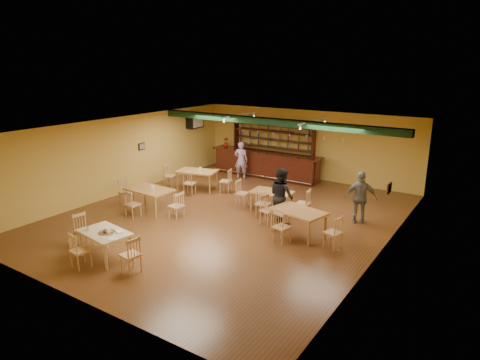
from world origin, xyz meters
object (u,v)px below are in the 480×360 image
Objects in this scene: near_table at (106,245)px; patron_bar at (241,160)px; dining_table_b at (272,201)px; bar_counter at (266,164)px; patron_right_a at (282,196)px; dining_table_d at (298,223)px; dining_table_c at (150,200)px; dining_table_a at (197,180)px.

patron_bar is at bearing 107.89° from near_table.
near_table is (-1.84, -5.63, 0.02)m from dining_table_b.
dining_table_b is at bearing 80.67° from near_table.
bar_counter is 9.47m from near_table.
bar_counter is 2.89× the size of patron_right_a.
patron_bar is at bearing 151.79° from dining_table_d.
patron_right_a is at bearing 70.11° from near_table.
dining_table_b is 1.26m from patron_right_a.
bar_counter is at bearing 84.11° from dining_table_c.
dining_table_d reaches higher than near_table.
dining_table_b is 4.43m from patron_bar.
dining_table_d is at bearing -35.24° from dining_table_a.
dining_table_a is 1.00× the size of dining_table_d.
patron_bar reaches higher than near_table.
dining_table_b is 0.86× the size of dining_table_c.
bar_counter reaches higher than dining_table_a.
dining_table_d is (5.18, 0.91, -0.02)m from dining_table_c.
bar_counter is 5.66m from patron_right_a.
dining_table_c is 1.04× the size of dining_table_d.
near_table is (1.93, -6.21, -0.02)m from dining_table_a.
bar_counter reaches higher than near_table.
patron_bar reaches higher than dining_table_c.
bar_counter is 4.54m from dining_table_b.
dining_table_b is 2.25m from dining_table_d.
dining_table_c is (-3.47, -2.36, 0.06)m from dining_table_b.
near_table is at bearing -87.62° from dining_table_a.
patron_bar is (-3.22, 3.00, 0.47)m from dining_table_b.
bar_counter reaches higher than dining_table_c.
patron_right_a reaches higher than patron_bar.
patron_right_a reaches higher than dining_table_d.
dining_table_b is at bearing 116.29° from patron_bar.
dining_table_b is 0.90× the size of dining_table_d.
dining_table_a and dining_table_d have the same top height.
patron_right_a is (4.02, -3.80, 0.08)m from patron_bar.
patron_right_a is at bearing 115.86° from patron_bar.
dining_table_c is at bearing 50.74° from patron_right_a.
dining_table_d is 0.87× the size of patron_right_a.
bar_counter is 3.50m from dining_table_a.
bar_counter reaches higher than dining_table_b.
patron_right_a is at bearing 23.57° from dining_table_c.
bar_counter is at bearing 142.08° from dining_table_d.
dining_table_c reaches higher than near_table.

